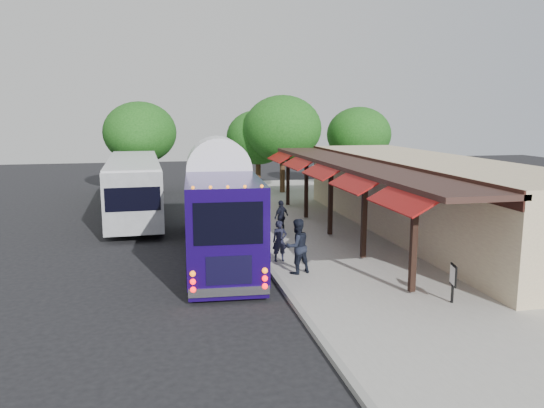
{
  "coord_description": "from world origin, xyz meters",
  "views": [
    {
      "loc": [
        -3.79,
        -18.47,
        5.7
      ],
      "look_at": [
        0.98,
        3.55,
        1.8
      ],
      "focal_mm": 35.0,
      "sensor_mm": 36.0,
      "label": 1
    }
  ],
  "objects": [
    {
      "name": "tree_far",
      "position": [
        -4.93,
        19.8,
        4.31
      ],
      "size": [
        5.05,
        5.05,
        6.47
      ],
      "color": "#382314",
      "rests_on": "ground"
    },
    {
      "name": "ground",
      "position": [
        0.0,
        0.0,
        0.0
      ],
      "size": [
        90.0,
        90.0,
        0.0
      ],
      "primitive_type": "plane",
      "color": "black",
      "rests_on": "ground"
    },
    {
      "name": "tree_left",
      "position": [
        3.36,
        19.3,
        3.92
      ],
      "size": [
        4.6,
        4.6,
        5.89
      ],
      "color": "#382314",
      "rests_on": "ground"
    },
    {
      "name": "coach_bus",
      "position": [
        -1.45,
        2.46,
        2.03
      ],
      "size": [
        3.25,
        11.93,
        3.78
      ],
      "rotation": [
        0.0,
        0.0,
        -0.06
      ],
      "color": "#18064D",
      "rests_on": "ground"
    },
    {
      "name": "city_bus",
      "position": [
        -5.08,
        10.94,
        1.79
      ],
      "size": [
        2.98,
        12.13,
        3.24
      ],
      "rotation": [
        0.0,
        0.0,
        0.03
      ],
      "color": "gray",
      "rests_on": "ground"
    },
    {
      "name": "tree_right",
      "position": [
        10.97,
        19.06,
        4.08
      ],
      "size": [
        4.78,
        4.78,
        6.12
      ],
      "color": "#382314",
      "rests_on": "ground"
    },
    {
      "name": "ped_a",
      "position": [
        0.6,
        0.43,
        0.93
      ],
      "size": [
        0.57,
        0.38,
        1.55
      ],
      "primitive_type": "imported",
      "rotation": [
        0.0,
        0.0,
        0.01
      ],
      "color": "black",
      "rests_on": "sidewalk"
    },
    {
      "name": "sidewalk",
      "position": [
        5.0,
        4.0,
        0.07
      ],
      "size": [
        10.0,
        40.0,
        0.15
      ],
      "primitive_type": "cube",
      "color": "#9E9B93",
      "rests_on": "ground"
    },
    {
      "name": "ped_d",
      "position": [
        1.14,
        9.58,
        1.08
      ],
      "size": [
        1.31,
        0.91,
        1.86
      ],
      "primitive_type": "imported",
      "rotation": [
        0.0,
        0.0,
        2.95
      ],
      "color": "black",
      "rests_on": "sidewalk"
    },
    {
      "name": "station_shelter",
      "position": [
        8.38,
        4.0,
        1.85
      ],
      "size": [
        8.15,
        20.0,
        3.6
      ],
      "color": "tan",
      "rests_on": "ground"
    },
    {
      "name": "ped_b",
      "position": [
        0.84,
        -1.19,
        1.12
      ],
      "size": [
        1.12,
        0.98,
        1.93
      ],
      "primitive_type": "imported",
      "rotation": [
        0.0,
        0.0,
        3.45
      ],
      "color": "black",
      "rests_on": "sidewalk"
    },
    {
      "name": "ped_c",
      "position": [
        1.75,
        5.07,
        0.92
      ],
      "size": [
        0.95,
        0.83,
        1.54
      ],
      "primitive_type": "imported",
      "rotation": [
        0.0,
        0.0,
        3.76
      ],
      "color": "black",
      "rests_on": "sidewalk"
    },
    {
      "name": "sign_board",
      "position": [
        4.57,
        -5.0,
        0.94
      ],
      "size": [
        0.17,
        0.52,
        1.16
      ],
      "rotation": [
        0.0,
        0.0,
        -0.24
      ],
      "color": "black",
      "rests_on": "sidewalk"
    },
    {
      "name": "tree_mid",
      "position": [
        4.76,
        17.54,
        4.6
      ],
      "size": [
        5.39,
        5.39,
        6.9
      ],
      "color": "#382314",
      "rests_on": "ground"
    },
    {
      "name": "curb",
      "position": [
        0.05,
        4.0,
        0.07
      ],
      "size": [
        0.2,
        40.0,
        0.16
      ],
      "primitive_type": "cube",
      "color": "gray",
      "rests_on": "ground"
    }
  ]
}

